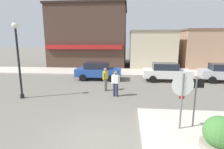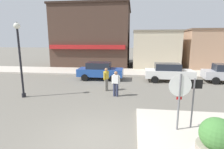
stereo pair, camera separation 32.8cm
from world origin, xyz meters
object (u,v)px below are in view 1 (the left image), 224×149
at_px(pedestrian_crossing_near, 116,83).
at_px(pedestrian_crossing_far, 105,79).
at_px(lamp_post, 17,49).
at_px(stop_sign, 182,94).
at_px(one_way_sign, 195,98).
at_px(parked_car_nearest, 98,71).
at_px(planter, 220,137).
at_px(parked_car_second, 166,72).

xyz_separation_m(pedestrian_crossing_near, pedestrian_crossing_far, (-0.79, 1.18, 0.00)).
xyz_separation_m(lamp_post, pedestrian_crossing_near, (5.68, 0.87, -2.09)).
relative_size(stop_sign, pedestrian_crossing_near, 1.43).
bearing_deg(pedestrian_crossing_near, one_way_sign, -49.76).
bearing_deg(pedestrian_crossing_near, lamp_post, -171.31).
xyz_separation_m(one_way_sign, parked_car_nearest, (-5.24, 8.64, -0.52)).
height_order(planter, parked_car_nearest, parked_car_nearest).
relative_size(planter, pedestrian_crossing_near, 0.76).
height_order(one_way_sign, parked_car_nearest, one_way_sign).
bearing_deg(planter, lamp_post, 153.87).
height_order(planter, parked_car_second, parked_car_second).
height_order(lamp_post, pedestrian_crossing_near, lamp_post).
xyz_separation_m(parked_car_nearest, parked_car_second, (5.97, -0.03, 0.00)).
bearing_deg(planter, pedestrian_crossing_far, 123.61).
height_order(parked_car_nearest, pedestrian_crossing_near, pedestrian_crossing_near).
height_order(lamp_post, pedestrian_crossing_far, lamp_post).
relative_size(one_way_sign, parked_car_nearest, 0.52).
bearing_deg(stop_sign, lamp_post, 158.71).
bearing_deg(one_way_sign, pedestrian_crossing_near, 130.24).
height_order(stop_sign, parked_car_nearest, stop_sign).
bearing_deg(one_way_sign, stop_sign, -158.52).
bearing_deg(pedestrian_crossing_near, pedestrian_crossing_far, 123.82).
height_order(one_way_sign, planter, one_way_sign).
height_order(lamp_post, parked_car_nearest, lamp_post).
bearing_deg(parked_car_nearest, pedestrian_crossing_near, -67.96).
xyz_separation_m(parked_car_nearest, pedestrian_crossing_near, (1.90, -4.71, 0.06)).
xyz_separation_m(one_way_sign, lamp_post, (-9.01, 3.07, 1.63)).
height_order(planter, lamp_post, lamp_post).
bearing_deg(stop_sign, planter, -56.71).
relative_size(parked_car_nearest, pedestrian_crossing_far, 2.49).
bearing_deg(parked_car_nearest, lamp_post, -124.12).
height_order(parked_car_nearest, parked_car_second, same).
distance_m(parked_car_nearest, pedestrian_crossing_near, 5.08).
bearing_deg(parked_car_second, parked_car_nearest, 179.74).
bearing_deg(lamp_post, one_way_sign, -18.82).
height_order(one_way_sign, pedestrian_crossing_far, one_way_sign).
height_order(one_way_sign, lamp_post, lamp_post).
height_order(stop_sign, planter, stop_sign).
height_order(lamp_post, parked_car_second, lamp_post).
bearing_deg(one_way_sign, parked_car_nearest, 121.22).
relative_size(stop_sign, pedestrian_crossing_far, 1.43).
bearing_deg(one_way_sign, lamp_post, 161.18).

